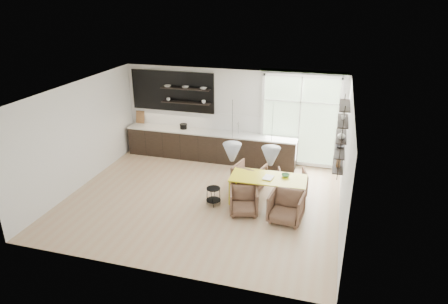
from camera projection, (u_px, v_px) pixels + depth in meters
room at (234, 136)px, 10.79m from camera, size 7.02×6.01×2.91m
kitchen_run at (208, 141)px, 12.86m from camera, size 5.54×0.69×2.75m
right_shelving at (341, 138)px, 10.08m from camera, size 0.26×1.22×1.90m
dining_table at (268, 179)px, 10.16m from camera, size 1.95×0.92×0.70m
armchair_back_left at (249, 176)px, 10.99m from camera, size 0.93×0.95×0.72m
armchair_back_right at (292, 182)px, 10.72m from camera, size 0.89×0.90×0.67m
armchair_front_left at (244, 201)px, 9.78m from camera, size 0.84×0.85×0.64m
armchair_front_right at (286, 207)px, 9.44m from camera, size 0.85×0.87×0.72m
wire_stool at (213, 194)px, 10.16m from camera, size 0.37×0.37×0.47m
table_book at (264, 177)px, 10.15m from camera, size 0.28×0.35×0.03m
table_bowl at (286, 175)px, 10.18m from camera, size 0.25×0.25×0.07m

